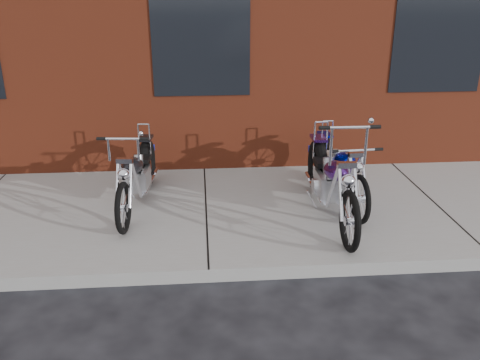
{
  "coord_description": "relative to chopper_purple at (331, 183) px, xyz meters",
  "views": [
    {
      "loc": [
        -0.04,
        -4.44,
        2.83
      ],
      "look_at": [
        0.38,
        0.8,
        0.8
      ],
      "focal_mm": 38.0,
      "sensor_mm": 36.0,
      "label": 1
    }
  ],
  "objects": [
    {
      "name": "ground",
      "position": [
        -1.52,
        -1.18,
        -0.57
      ],
      "size": [
        120.0,
        120.0,
        0.0
      ],
      "primitive_type": "plane",
      "color": "black",
      "rests_on": "ground"
    },
    {
      "name": "sidewalk",
      "position": [
        -1.52,
        0.32,
        -0.5
      ],
      "size": [
        22.0,
        3.0,
        0.15
      ],
      "primitive_type": "cube",
      "color": "#9A9A9A",
      "rests_on": "ground"
    },
    {
      "name": "chopper_purple",
      "position": [
        0.0,
        0.0,
        0.0
      ],
      "size": [
        0.57,
        2.34,
        1.31
      ],
      "rotation": [
        0.0,
        0.0,
        -1.58
      ],
      "color": "black",
      "rests_on": "sidewalk"
    },
    {
      "name": "chopper_blue",
      "position": [
        0.25,
        0.55,
        -0.05
      ],
      "size": [
        0.51,
        2.08,
        0.9
      ],
      "rotation": [
        0.0,
        0.0,
        -1.51
      ],
      "color": "black",
      "rests_on": "sidewalk"
    },
    {
      "name": "chopper_third",
      "position": [
        -2.39,
        0.52,
        -0.04
      ],
      "size": [
        0.51,
        2.11,
        1.07
      ],
      "rotation": [
        0.0,
        0.0,
        -1.67
      ],
      "color": "black",
      "rests_on": "sidewalk"
    }
  ]
}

